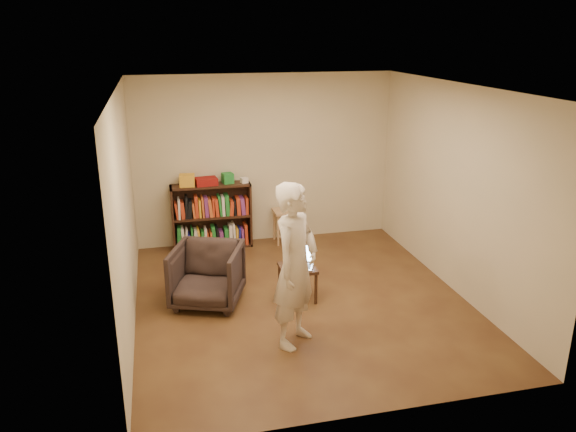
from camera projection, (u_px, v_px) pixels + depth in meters
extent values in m
plane|color=#412415|center=(301.00, 300.00, 6.98)|extent=(4.50, 4.50, 0.00)
plane|color=white|center=(303.00, 87.00, 6.16)|extent=(4.50, 4.50, 0.00)
plane|color=#BBAF8E|center=(265.00, 160.00, 8.65)|extent=(4.00, 0.00, 4.00)
plane|color=#BBAF8E|center=(125.00, 213.00, 6.13)|extent=(0.00, 4.50, 4.50)
plane|color=#BBAF8E|center=(456.00, 190.00, 7.01)|extent=(0.00, 4.50, 4.50)
cube|color=black|center=(173.00, 219.00, 8.42)|extent=(0.03, 0.30, 1.00)
cube|color=black|center=(250.00, 213.00, 8.68)|extent=(0.03, 0.30, 1.00)
cube|color=black|center=(211.00, 213.00, 8.68)|extent=(1.20, 0.02, 1.00)
cube|color=black|center=(213.00, 246.00, 8.71)|extent=(1.20, 0.30, 0.03)
cube|color=black|center=(212.00, 216.00, 8.55)|extent=(1.14, 0.30, 0.03)
cube|color=black|center=(210.00, 185.00, 8.40)|extent=(1.20, 0.30, 0.03)
cube|color=gold|center=(187.00, 180.00, 8.28)|extent=(0.24, 0.18, 0.18)
cube|color=maroon|center=(206.00, 181.00, 8.36)|extent=(0.34, 0.27, 0.11)
cube|color=#217E2F|center=(228.00, 178.00, 8.45)|extent=(0.18, 0.18, 0.15)
cube|color=silver|center=(244.00, 180.00, 8.48)|extent=(0.12, 0.12, 0.08)
cube|color=#A67851|center=(285.00, 211.00, 8.75)|extent=(0.36, 0.36, 0.04)
cylinder|color=#A67851|center=(278.00, 231.00, 8.67)|extent=(0.03, 0.03, 0.49)
cylinder|color=#A67851|center=(296.00, 230.00, 8.74)|extent=(0.03, 0.03, 0.49)
cylinder|color=#A67851|center=(274.00, 225.00, 8.94)|extent=(0.03, 0.03, 0.49)
cylinder|color=#A67851|center=(292.00, 224.00, 9.00)|extent=(0.03, 0.03, 0.49)
imported|color=#2C201D|center=(207.00, 275.00, 6.80)|extent=(1.03, 1.04, 0.74)
cube|color=black|center=(297.00, 268.00, 6.89)|extent=(0.43, 0.43, 0.04)
cylinder|color=black|center=(286.00, 292.00, 6.75)|extent=(0.04, 0.04, 0.40)
cylinder|color=black|center=(316.00, 289.00, 6.83)|extent=(0.04, 0.04, 0.40)
cylinder|color=black|center=(280.00, 279.00, 7.09)|extent=(0.04, 0.04, 0.40)
cylinder|color=black|center=(308.00, 277.00, 7.17)|extent=(0.04, 0.04, 0.40)
cube|color=#A8A8AC|center=(299.00, 267.00, 6.87)|extent=(0.40, 0.35, 0.02)
cube|color=black|center=(299.00, 266.00, 6.86)|extent=(0.31, 0.23, 0.00)
cube|color=#A8A8AC|center=(301.00, 253.00, 6.96)|extent=(0.33, 0.19, 0.23)
cube|color=#AFD4F5|center=(301.00, 253.00, 6.96)|extent=(0.29, 0.16, 0.19)
imported|color=beige|center=(295.00, 266.00, 5.79)|extent=(0.75, 0.76, 1.77)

